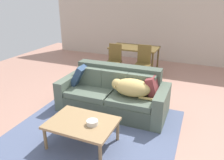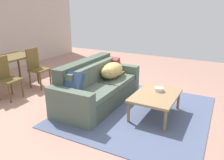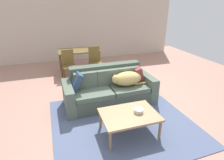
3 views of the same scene
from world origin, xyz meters
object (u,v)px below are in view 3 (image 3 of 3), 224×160
coffee_table (129,116)px  dining_chair_near_right (95,60)px  dog_on_left_cushion (127,79)px  couch (109,89)px  throw_pillow_by_left_arm (76,81)px  dining_table (79,52)px  dining_chair_near_left (69,64)px  bowl_on_coffee_table (139,111)px  throw_pillow_by_right_arm (138,74)px

coffee_table → dining_chair_near_right: bearing=88.2°
dog_on_left_cushion → dining_chair_near_right: (-0.31, 1.92, -0.08)m
couch → throw_pillow_by_left_arm: bearing=176.3°
couch → dining_table: couch is taller
coffee_table → dining_chair_near_left: (-0.74, 3.07, 0.12)m
dining_chair_near_left → dining_chair_near_right: bearing=-5.3°
couch → bowl_on_coffee_table: couch is taller
dog_on_left_cushion → bowl_on_coffee_table: size_ratio=4.97×
dining_chair_near_left → throw_pillow_by_right_arm: bearing=-53.1°
bowl_on_coffee_table → dining_chair_near_right: dining_chair_near_right is taller
couch → dining_table: bearing=97.1°
coffee_table → bowl_on_coffee_table: 0.20m
throw_pillow_by_right_arm → dining_table: bearing=115.8°
couch → coffee_table: (-0.00, -1.25, 0.04)m
bowl_on_coffee_table → dining_chair_near_right: 3.05m
dining_chair_near_left → dining_chair_near_right: (0.84, -0.02, 0.03)m
dog_on_left_cushion → throw_pillow_by_right_arm: size_ratio=2.24×
couch → throw_pillow_by_left_arm: (-0.77, 0.03, 0.30)m
couch → bowl_on_coffee_table: 1.27m
dining_chair_near_left → couch: bearing=-71.7°
throw_pillow_by_left_arm → dining_chair_near_right: dining_chair_near_right is taller
dog_on_left_cushion → dining_table: bearing=105.4°
throw_pillow_by_left_arm → coffee_table: bearing=-59.0°
couch → dining_chair_near_right: 1.81m
dining_table → dining_chair_near_left: bearing=-126.7°
dining_chair_near_left → coffee_table: bearing=-80.4°
dog_on_left_cushion → bowl_on_coffee_table: bearing=-102.0°
throw_pillow_by_left_arm → dining_table: (0.43, 2.33, 0.06)m
throw_pillow_by_left_arm → bowl_on_coffee_table: 1.61m
dining_table → dining_chair_near_left: dining_chair_near_left is taller
dog_on_left_cushion → throw_pillow_by_right_arm: throw_pillow_by_right_arm is taller
dog_on_left_cushion → dining_chair_near_left: 2.26m
dining_chair_near_left → dining_chair_near_right: size_ratio=0.95×
dog_on_left_cushion → throw_pillow_by_right_arm: 0.42m
dining_table → dining_chair_near_right: dining_chair_near_right is taller
dining_chair_near_left → dining_chair_near_right: 0.84m
throw_pillow_by_right_arm → dining_chair_near_right: dining_chair_near_right is taller
bowl_on_coffee_table → throw_pillow_by_left_arm: bearing=126.5°
dog_on_left_cushion → coffee_table: bearing=-110.7°
bowl_on_coffee_table → dining_table: 3.66m
throw_pillow_by_left_arm → throw_pillow_by_right_arm: throw_pillow_by_left_arm is taller
bowl_on_coffee_table → dining_table: dining_table is taller
dog_on_left_cushion → coffee_table: size_ratio=0.85×
couch → bowl_on_coffee_table: size_ratio=12.38×
throw_pillow_by_left_arm → throw_pillow_by_right_arm: size_ratio=1.13×
couch → throw_pillow_by_right_arm: couch is taller
throw_pillow_by_right_arm → bowl_on_coffee_table: size_ratio=2.22×
dining_chair_near_left → dog_on_left_cushion: bearing=-63.5°
coffee_table → dog_on_left_cushion: bearing=70.4°
throw_pillow_by_right_arm → dining_chair_near_left: bearing=130.9°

